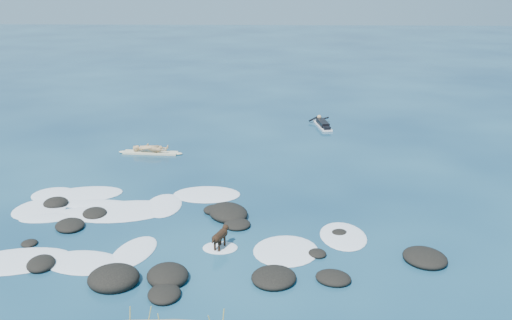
{
  "coord_description": "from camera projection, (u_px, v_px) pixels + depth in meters",
  "views": [
    {
      "loc": [
        2.37,
        -18.01,
        8.08
      ],
      "look_at": [
        1.59,
        4.0,
        0.9
      ],
      "focal_mm": 40.0,
      "sensor_mm": 36.0,
      "label": 1
    }
  ],
  "objects": [
    {
      "name": "reef_rocks",
      "position": [
        197.0,
        249.0,
        17.4
      ],
      "size": [
        13.93,
        7.14,
        0.6
      ],
      "color": "black",
      "rests_on": "ground"
    },
    {
      "name": "ground",
      "position": [
        206.0,
        220.0,
        19.69
      ],
      "size": [
        160.0,
        160.0,
        0.0
      ],
      "primitive_type": "plane",
      "color": "#0A2642",
      "rests_on": "ground"
    },
    {
      "name": "paddling_surfer_rig",
      "position": [
        323.0,
        124.0,
        31.76
      ],
      "size": [
        1.21,
        2.68,
        0.46
      ],
      "rotation": [
        0.0,
        0.0,
        1.74
      ],
      "color": "white",
      "rests_on": "ground"
    },
    {
      "name": "dog",
      "position": [
        220.0,
        235.0,
        17.48
      ],
      "size": [
        0.53,
        1.05,
        0.69
      ],
      "rotation": [
        0.0,
        0.0,
        1.2
      ],
      "color": "black",
      "rests_on": "ground"
    },
    {
      "name": "breaking_foam",
      "position": [
        128.0,
        220.0,
        19.67
      ],
      "size": [
        12.77,
        7.84,
        0.12
      ],
      "color": "white",
      "rests_on": "ground"
    },
    {
      "name": "standing_surfer_rig",
      "position": [
        150.0,
        140.0,
        26.78
      ],
      "size": [
        3.09,
        0.7,
        1.76
      ],
      "rotation": [
        0.0,
        0.0,
        -0.07
      ],
      "color": "beige",
      "rests_on": "ground"
    }
  ]
}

